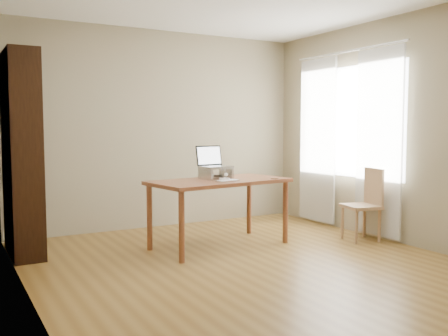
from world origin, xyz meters
TOP-DOWN VIEW (x-y plane):
  - room at (0.03, 0.01)m, footprint 4.04×4.54m
  - bookshelf at (-1.83, 1.55)m, footprint 0.30×0.90m
  - curtains at (1.92, 0.80)m, footprint 0.03×1.90m
  - desk at (0.11, 0.85)m, footprint 1.62×0.97m
  - laptop_stand at (0.11, 0.93)m, footprint 0.32×0.25m
  - laptop at (0.11, 0.99)m, footprint 0.37×0.33m
  - keyboard at (0.09, 0.63)m, footprint 0.28×0.17m
  - coaster at (0.69, 0.62)m, footprint 0.09×0.09m
  - cat at (0.10, 0.96)m, footprint 0.23×0.47m
  - chair at (1.76, 0.29)m, footprint 0.44×0.44m

SIDE VIEW (x-z plane):
  - chair at x=1.76m, z-range 0.03..0.88m
  - desk at x=0.11m, z-range 0.29..1.04m
  - coaster at x=0.69m, z-range 0.75..0.76m
  - keyboard at x=0.09m, z-range 0.75..0.77m
  - cat at x=0.10m, z-range 0.74..0.88m
  - laptop_stand at x=0.11m, z-range 0.77..0.90m
  - laptop at x=0.11m, z-range 0.82..1.06m
  - bookshelf at x=-1.83m, z-range 0.00..2.10m
  - curtains at x=1.92m, z-range 0.05..2.29m
  - room at x=0.03m, z-range -0.02..2.62m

